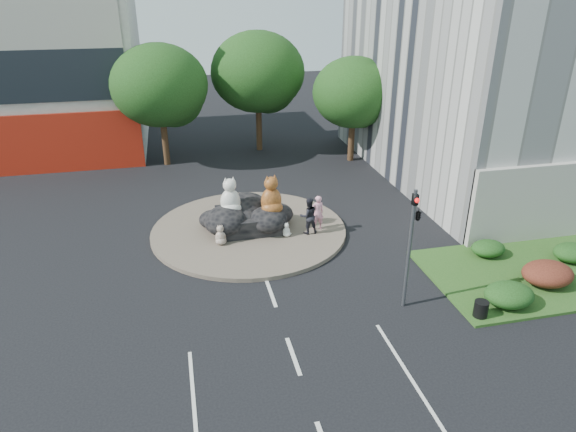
# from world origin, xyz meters

# --- Properties ---
(ground) EXTENTS (120.00, 120.00, 0.00)m
(ground) POSITION_xyz_m (0.00, 0.00, 0.00)
(ground) COLOR black
(ground) RESTS_ON ground
(roundabout_island) EXTENTS (10.00, 10.00, 0.20)m
(roundabout_island) POSITION_xyz_m (0.00, 10.00, 0.10)
(roundabout_island) COLOR brown
(roundabout_island) RESTS_ON ground
(rock_plinth) EXTENTS (3.20, 2.60, 0.90)m
(rock_plinth) POSITION_xyz_m (0.00, 10.00, 0.65)
(rock_plinth) COLOR black
(rock_plinth) RESTS_ON roundabout_island
(grass_verge) EXTENTS (10.00, 6.00, 0.12)m
(grass_verge) POSITION_xyz_m (12.00, 3.00, 0.06)
(grass_verge) COLOR #1E4918
(grass_verge) RESTS_ON ground
(tree_left) EXTENTS (6.46, 6.46, 8.27)m
(tree_left) POSITION_xyz_m (-3.93, 22.06, 5.25)
(tree_left) COLOR #382314
(tree_left) RESTS_ON ground
(tree_mid) EXTENTS (6.84, 6.84, 8.76)m
(tree_mid) POSITION_xyz_m (3.07, 24.06, 5.56)
(tree_mid) COLOR #382314
(tree_mid) RESTS_ON ground
(tree_right) EXTENTS (5.70, 5.70, 7.30)m
(tree_right) POSITION_xyz_m (9.07, 20.06, 4.63)
(tree_right) COLOR #382314
(tree_right) RESTS_ON ground
(hedge_near_green) EXTENTS (2.00, 1.60, 0.90)m
(hedge_near_green) POSITION_xyz_m (9.00, 1.00, 0.57)
(hedge_near_green) COLOR #183410
(hedge_near_green) RESTS_ON grass_verge
(hedge_red) EXTENTS (2.20, 1.76, 0.99)m
(hedge_red) POSITION_xyz_m (11.50, 2.00, 0.61)
(hedge_red) COLOR #431911
(hedge_red) RESTS_ON grass_verge
(hedge_mid_green) EXTENTS (1.80, 1.44, 0.81)m
(hedge_mid_green) POSITION_xyz_m (14.00, 3.50, 0.53)
(hedge_mid_green) COLOR #183410
(hedge_mid_green) RESTS_ON grass_verge
(hedge_back_green) EXTENTS (1.60, 1.28, 0.72)m
(hedge_back_green) POSITION_xyz_m (10.50, 4.80, 0.48)
(hedge_back_green) COLOR #183410
(hedge_back_green) RESTS_ON grass_verge
(traffic_light) EXTENTS (0.44, 1.24, 5.00)m
(traffic_light) POSITION_xyz_m (5.10, 2.00, 3.62)
(traffic_light) COLOR #595B60
(traffic_light) RESTS_ON ground
(street_lamp) EXTENTS (2.34, 0.22, 8.06)m
(street_lamp) POSITION_xyz_m (12.82, 8.00, 4.55)
(street_lamp) COLOR #595B60
(street_lamp) RESTS_ON ground
(cat_white) EXTENTS (1.29, 1.15, 1.96)m
(cat_white) POSITION_xyz_m (-0.88, 10.07, 2.08)
(cat_white) COLOR silver
(cat_white) RESTS_ON rock_plinth
(cat_tabby) EXTENTS (1.42, 1.30, 2.05)m
(cat_tabby) POSITION_xyz_m (1.14, 9.66, 2.12)
(cat_tabby) COLOR #C75229
(cat_tabby) RESTS_ON rock_plinth
(kitten_calico) EXTENTS (0.70, 0.64, 1.02)m
(kitten_calico) POSITION_xyz_m (-1.59, 8.60, 0.71)
(kitten_calico) COLOR silver
(kitten_calico) RESTS_ON roundabout_island
(kitten_white) EXTENTS (0.59, 0.57, 0.75)m
(kitten_white) POSITION_xyz_m (1.70, 8.69, 0.57)
(kitten_white) COLOR silver
(kitten_white) RESTS_ON roundabout_island
(pedestrian_pink) EXTENTS (0.70, 0.48, 1.83)m
(pedestrian_pink) POSITION_xyz_m (3.43, 9.15, 1.11)
(pedestrian_pink) COLOR pink
(pedestrian_pink) RESTS_ON roundabout_island
(pedestrian_dark) EXTENTS (0.97, 0.79, 1.90)m
(pedestrian_dark) POSITION_xyz_m (2.86, 8.78, 1.15)
(pedestrian_dark) COLOR black
(pedestrian_dark) RESTS_ON roundabout_island
(parked_car) EXTENTS (4.84, 1.84, 1.58)m
(parked_car) POSITION_xyz_m (-14.39, 22.93, 0.79)
(parked_car) COLOR #9EA1A6
(parked_car) RESTS_ON ground
(litter_bin) EXTENTS (0.72, 0.72, 0.64)m
(litter_bin) POSITION_xyz_m (7.50, 0.54, 0.44)
(litter_bin) COLOR black
(litter_bin) RESTS_ON grass_verge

